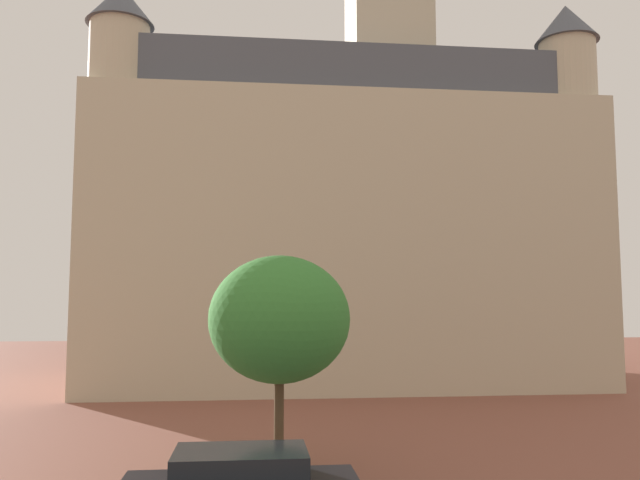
% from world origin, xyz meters
% --- Properties ---
extents(landmark_building, '(25.66, 14.19, 32.78)m').
position_xyz_m(landmark_building, '(3.64, 34.46, 9.05)').
color(landmark_building, beige).
rests_on(landmark_building, ground_plane).
extents(tree_curb_far, '(3.58, 3.58, 5.52)m').
position_xyz_m(tree_curb_far, '(-0.76, 15.22, 3.90)').
color(tree_curb_far, '#4C3823').
rests_on(tree_curb_far, ground_plane).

